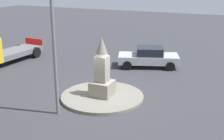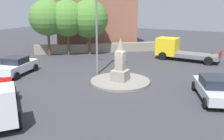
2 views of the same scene
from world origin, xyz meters
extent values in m
plane|color=#38383D|center=(0.00, 0.00, 0.00)|extent=(80.00, 80.00, 0.00)
cylinder|color=gray|center=(0.00, 0.00, 0.08)|extent=(4.50, 4.50, 0.17)
cube|color=gray|center=(0.00, 0.00, 0.56)|extent=(1.13, 1.13, 0.79)
cube|color=gray|center=(0.00, 0.00, 1.66)|extent=(0.64, 0.64, 1.39)
cone|color=gray|center=(0.00, 0.00, 2.87)|extent=(0.70, 0.70, 1.02)
cylinder|color=slate|center=(2.62, -1.13, 4.48)|extent=(0.16, 0.16, 8.95)
cube|color=#B7BABF|center=(-6.64, 0.54, 0.61)|extent=(3.14, 4.66, 0.57)
cube|color=#1E232D|center=(-6.67, 0.62, 1.18)|extent=(2.18, 2.30, 0.57)
cylinder|color=black|center=(-5.28, -0.58, 0.32)|extent=(0.42, 0.68, 0.64)
cylinder|color=black|center=(-6.98, -1.18, 0.32)|extent=(0.42, 0.68, 0.64)
cylinder|color=black|center=(-6.29, 2.26, 0.32)|extent=(0.42, 0.68, 0.64)
cube|color=silver|center=(8.63, 1.88, 0.65)|extent=(2.52, 4.16, 0.67)
cube|color=#1E232D|center=(8.62, 1.95, 1.25)|extent=(1.93, 1.90, 0.53)
cylinder|color=black|center=(7.49, 3.03, 0.32)|extent=(0.34, 0.67, 0.64)
cylinder|color=black|center=(8.03, 0.37, 0.32)|extent=(0.34, 0.67, 0.64)
cylinder|color=black|center=(9.78, 0.73, 0.32)|extent=(0.34, 0.67, 0.64)
cylinder|color=black|center=(1.41, 8.64, 0.42)|extent=(0.82, 0.76, 0.84)
cylinder|color=black|center=(4.47, 6.04, 0.42)|extent=(0.82, 0.76, 0.84)
cube|color=yellow|center=(-1.13, -9.85, 1.32)|extent=(2.25, 2.07, 1.81)
cube|color=slate|center=(-4.30, -9.60, 0.62)|extent=(4.38, 2.23, 0.40)
cube|color=red|center=(-6.38, -9.43, 1.07)|extent=(0.20, 1.83, 0.50)
cylinder|color=black|center=(-0.89, -8.91, 0.42)|extent=(0.86, 0.34, 0.84)
cylinder|color=black|center=(-1.04, -10.81, 0.42)|extent=(0.86, 0.34, 0.84)
cylinder|color=black|center=(-5.45, -8.55, 0.42)|extent=(0.86, 0.34, 0.84)
cylinder|color=black|center=(-5.60, -10.45, 0.42)|extent=(0.86, 0.34, 0.84)
cube|color=gray|center=(7.08, -9.70, 0.54)|extent=(12.83, 9.63, 1.07)
cube|color=#935B47|center=(10.05, -13.76, 5.91)|extent=(12.39, 11.71, 11.82)
cylinder|color=brown|center=(7.54, -8.13, 1.28)|extent=(0.36, 0.36, 2.56)
sphere|color=#4C7F33|center=(7.54, -8.13, 4.07)|extent=(4.31, 4.31, 4.31)
cylinder|color=brown|center=(11.25, -5.42, 1.43)|extent=(0.28, 0.28, 2.87)
sphere|color=#4C7F33|center=(11.25, -5.42, 4.25)|extent=(3.96, 3.96, 3.96)
cylinder|color=brown|center=(9.51, -6.69, 1.37)|extent=(0.25, 0.25, 2.73)
sphere|color=#4C7F33|center=(9.51, -6.69, 4.16)|extent=(4.07, 4.07, 4.07)
camera|label=1|loc=(13.66, 6.59, 6.41)|focal=48.10mm
camera|label=2|loc=(-7.22, 16.19, 5.79)|focal=39.44mm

